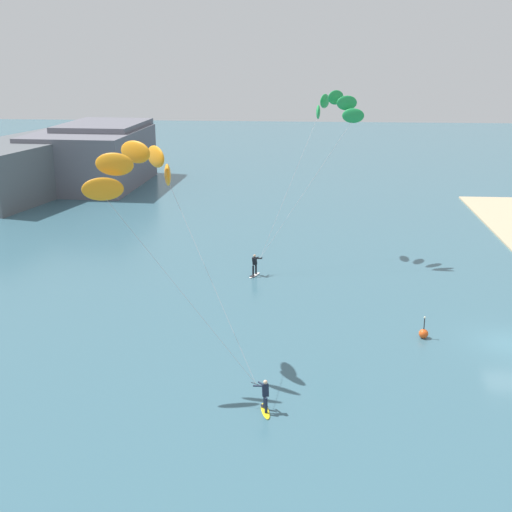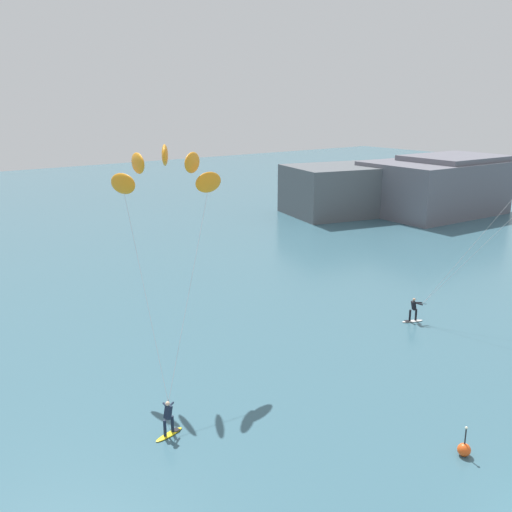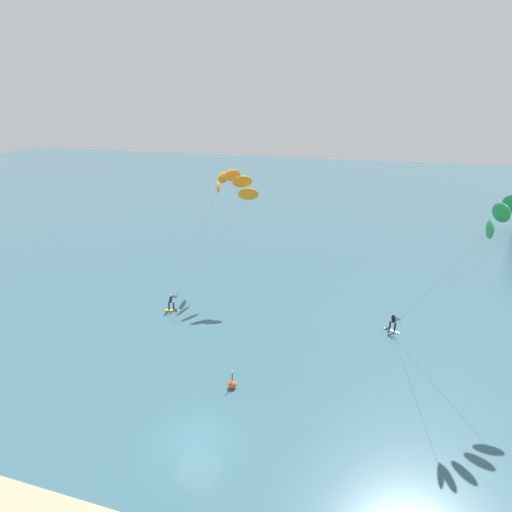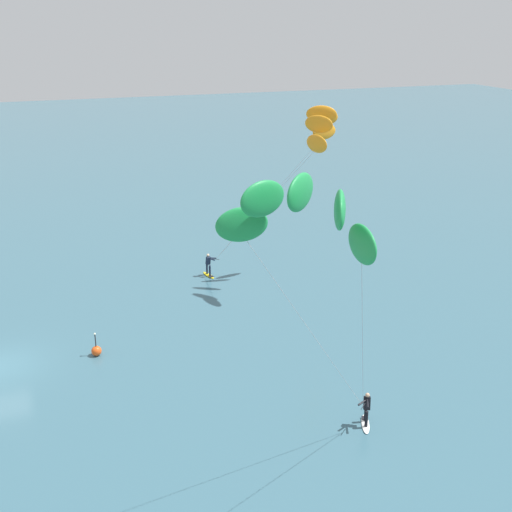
# 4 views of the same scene
# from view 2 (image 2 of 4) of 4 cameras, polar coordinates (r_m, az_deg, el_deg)

# --- Properties ---
(kitesurfer_nearshore) EXTENTS (7.62, 9.10, 12.24)m
(kitesurfer_nearshore) POSITION_cam_2_polar(r_m,az_deg,el_deg) (30.64, -8.97, 7.72)
(kitesurfer_nearshore) COLOR yellow
(kitesurfer_nearshore) RESTS_ON ground
(marker_buoy) EXTENTS (0.56, 0.56, 1.38)m
(marker_buoy) POSITION_cam_2_polar(r_m,az_deg,el_deg) (26.92, 19.94, -17.58)
(marker_buoy) COLOR #EA5119
(marker_buoy) RESTS_ON ground
(distant_headland) EXTENTS (28.41, 19.76, 7.39)m
(distant_headland) POSITION_cam_2_polar(r_m,az_deg,el_deg) (79.31, 15.61, 6.67)
(distant_headland) COLOR slate
(distant_headland) RESTS_ON ground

